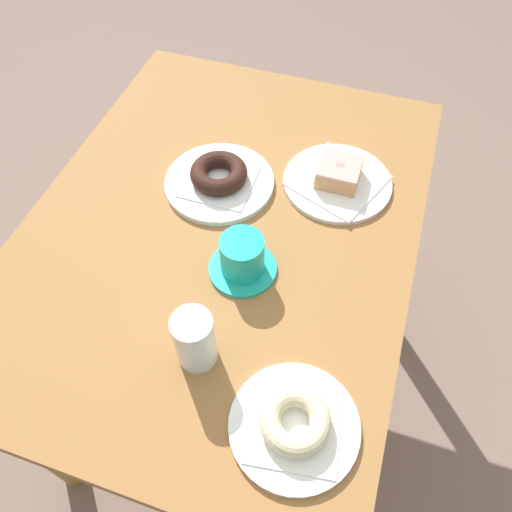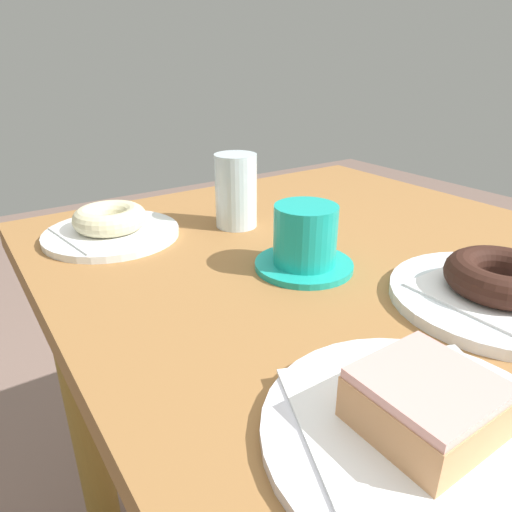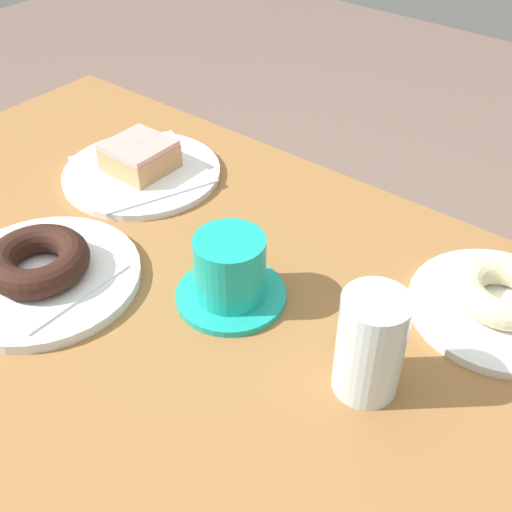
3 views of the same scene
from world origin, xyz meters
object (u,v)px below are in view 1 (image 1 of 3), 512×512
(plate_glazed_square, at_px, (337,182))
(plate_sugar_ring, at_px, (294,426))
(donut_sugar_ring, at_px, (295,421))
(coffee_cup, at_px, (242,258))
(water_glass, at_px, (195,340))
(donut_glazed_square, at_px, (339,172))
(donut_chocolate_ring, at_px, (219,173))
(plate_chocolate_ring, at_px, (220,182))

(plate_glazed_square, distance_m, plate_sugar_ring, 0.52)
(donut_sugar_ring, relative_size, coffee_cup, 0.85)
(plate_sugar_ring, bearing_deg, water_glass, 70.79)
(plate_glazed_square, relative_size, coffee_cup, 1.80)
(donut_glazed_square, xyz_separation_m, coffee_cup, (-0.27, 0.12, 0.00))
(donut_glazed_square, bearing_deg, donut_chocolate_ring, 108.59)
(plate_glazed_square, bearing_deg, plate_chocolate_ring, 108.59)
(donut_glazed_square, relative_size, plate_sugar_ring, 0.43)
(plate_glazed_square, height_order, plate_sugar_ring, same)
(donut_chocolate_ring, distance_m, donut_sugar_ring, 0.53)
(donut_glazed_square, height_order, plate_sugar_ring, donut_glazed_square)
(plate_glazed_square, xyz_separation_m, donut_chocolate_ring, (-0.08, 0.24, 0.03))
(donut_glazed_square, height_order, donut_chocolate_ring, donut_glazed_square)
(plate_chocolate_ring, relative_size, coffee_cup, 1.81)
(plate_glazed_square, xyz_separation_m, plate_sugar_ring, (-0.52, -0.05, 0.00))
(water_glass, distance_m, coffee_cup, 0.19)
(plate_sugar_ring, bearing_deg, donut_chocolate_ring, 33.02)
(donut_chocolate_ring, bearing_deg, plate_chocolate_ring, 0.00)
(plate_sugar_ring, distance_m, water_glass, 0.20)
(plate_chocolate_ring, distance_m, plate_sugar_ring, 0.53)
(donut_sugar_ring, distance_m, coffee_cup, 0.30)
(plate_chocolate_ring, relative_size, donut_sugar_ring, 2.14)
(donut_chocolate_ring, bearing_deg, plate_sugar_ring, -146.98)
(plate_glazed_square, bearing_deg, donut_chocolate_ring, 108.59)
(plate_glazed_square, relative_size, water_glass, 1.99)
(plate_chocolate_ring, relative_size, water_glass, 2.00)
(plate_sugar_ring, bearing_deg, donut_sugar_ring, 90.00)
(plate_glazed_square, distance_m, donut_glazed_square, 0.03)
(plate_glazed_square, height_order, donut_glazed_square, donut_glazed_square)
(water_glass, bearing_deg, donut_glazed_square, -16.17)
(donut_chocolate_ring, distance_m, coffee_cup, 0.22)
(donut_glazed_square, distance_m, coffee_cup, 0.30)
(donut_chocolate_ring, bearing_deg, donut_glazed_square, -71.41)
(coffee_cup, bearing_deg, donut_chocolate_ring, 31.58)
(plate_chocolate_ring, xyz_separation_m, water_glass, (-0.38, -0.10, 0.05))
(plate_glazed_square, relative_size, plate_sugar_ring, 1.14)
(donut_glazed_square, distance_m, donut_sugar_ring, 0.52)
(donut_sugar_ring, distance_m, water_glass, 0.20)
(plate_chocolate_ring, bearing_deg, donut_glazed_square, -71.41)
(donut_chocolate_ring, xyz_separation_m, water_glass, (-0.38, -0.10, 0.02))
(water_glass, bearing_deg, plate_sugar_ring, -109.21)
(plate_sugar_ring, bearing_deg, donut_glazed_square, 5.54)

